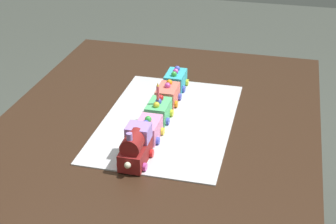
% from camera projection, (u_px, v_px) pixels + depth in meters
% --- Properties ---
extents(dining_table, '(1.40, 1.00, 0.74)m').
position_uv_depth(dining_table, '(153.00, 160.00, 1.60)').
color(dining_table, '#382316').
rests_on(dining_table, ground).
extents(cake_board, '(0.60, 0.40, 0.00)m').
position_uv_depth(cake_board, '(168.00, 121.00, 1.61)').
color(cake_board, silver).
rests_on(cake_board, dining_table).
extents(cake_locomotive, '(0.14, 0.08, 0.12)m').
position_uv_depth(cake_locomotive, '(136.00, 147.00, 1.38)').
color(cake_locomotive, maroon).
rests_on(cake_locomotive, cake_board).
extents(cake_car_flatbed_bubblegum, '(0.10, 0.08, 0.07)m').
position_uv_depth(cake_car_flatbed_bubblegum, '(149.00, 129.00, 1.50)').
color(cake_car_flatbed_bubblegum, pink).
rests_on(cake_car_flatbed_bubblegum, cake_board).
extents(cake_car_caboose_mint_green, '(0.10, 0.08, 0.07)m').
position_uv_depth(cake_car_caboose_mint_green, '(159.00, 111.00, 1.60)').
color(cake_car_caboose_mint_green, '#59CC7A').
rests_on(cake_car_caboose_mint_green, cake_board).
extents(cake_car_gondola_coral, '(0.10, 0.08, 0.07)m').
position_uv_depth(cake_car_gondola_coral, '(168.00, 94.00, 1.70)').
color(cake_car_gondola_coral, '#F27260').
rests_on(cake_car_gondola_coral, cake_board).
extents(cake_car_hopper_turquoise, '(0.10, 0.08, 0.07)m').
position_uv_depth(cake_car_hopper_turquoise, '(176.00, 80.00, 1.80)').
color(cake_car_hopper_turquoise, '#38B7C6').
rests_on(cake_car_hopper_turquoise, cake_board).
extents(birthday_candle, '(0.01, 0.01, 0.06)m').
position_uv_depth(birthday_candle, '(158.00, 91.00, 1.56)').
color(birthday_candle, '#F24C59').
rests_on(birthday_candle, cake_car_caboose_mint_green).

